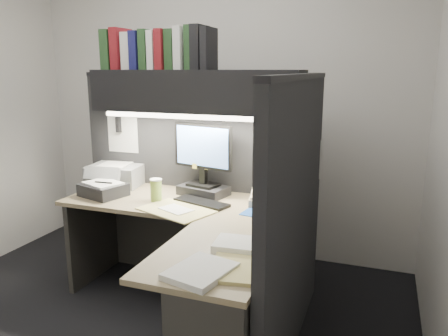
{
  "coord_description": "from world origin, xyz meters",
  "views": [
    {
      "loc": [
        1.42,
        -2.16,
        1.65
      ],
      "look_at": [
        0.43,
        0.51,
        1.01
      ],
      "focal_mm": 35.0,
      "sensor_mm": 36.0,
      "label": 1
    }
  ],
  "objects_px": {
    "telephone": "(266,198)",
    "notebook_stack": "(103,190)",
    "overhead_shelf": "(195,91)",
    "desk": "(193,279)",
    "coffee_cup": "(156,191)",
    "monitor": "(203,167)",
    "printer": "(117,175)",
    "keyboard": "(201,203)"
  },
  "relations": [
    {
      "from": "coffee_cup",
      "to": "notebook_stack",
      "type": "relative_size",
      "value": 0.5
    },
    {
      "from": "monitor",
      "to": "notebook_stack",
      "type": "relative_size",
      "value": 1.75
    },
    {
      "from": "notebook_stack",
      "to": "desk",
      "type": "bearing_deg",
      "value": -26.61
    },
    {
      "from": "overhead_shelf",
      "to": "coffee_cup",
      "type": "xyz_separation_m",
      "value": [
        -0.2,
        -0.26,
        -0.69
      ]
    },
    {
      "from": "telephone",
      "to": "keyboard",
      "type": "bearing_deg",
      "value": -170.49
    },
    {
      "from": "monitor",
      "to": "coffee_cup",
      "type": "xyz_separation_m",
      "value": [
        -0.26,
        -0.26,
        -0.14
      ]
    },
    {
      "from": "desk",
      "to": "telephone",
      "type": "height_order",
      "value": "telephone"
    },
    {
      "from": "overhead_shelf",
      "to": "coffee_cup",
      "type": "bearing_deg",
      "value": -127.1
    },
    {
      "from": "desk",
      "to": "monitor",
      "type": "height_order",
      "value": "monitor"
    },
    {
      "from": "monitor",
      "to": "keyboard",
      "type": "xyz_separation_m",
      "value": [
        0.07,
        -0.21,
        -0.2
      ]
    },
    {
      "from": "overhead_shelf",
      "to": "keyboard",
      "type": "height_order",
      "value": "overhead_shelf"
    },
    {
      "from": "printer",
      "to": "desk",
      "type": "bearing_deg",
      "value": -45.45
    },
    {
      "from": "printer",
      "to": "notebook_stack",
      "type": "distance_m",
      "value": 0.33
    },
    {
      "from": "printer",
      "to": "monitor",
      "type": "bearing_deg",
      "value": -11.05
    },
    {
      "from": "desk",
      "to": "keyboard",
      "type": "xyz_separation_m",
      "value": [
        -0.17,
        0.53,
        0.3
      ]
    },
    {
      "from": "coffee_cup",
      "to": "notebook_stack",
      "type": "bearing_deg",
      "value": -177.56
    },
    {
      "from": "notebook_stack",
      "to": "telephone",
      "type": "bearing_deg",
      "value": 10.43
    },
    {
      "from": "desk",
      "to": "keyboard",
      "type": "bearing_deg",
      "value": 107.63
    },
    {
      "from": "keyboard",
      "to": "telephone",
      "type": "xyz_separation_m",
      "value": [
        0.43,
        0.15,
        0.04
      ]
    },
    {
      "from": "telephone",
      "to": "notebook_stack",
      "type": "relative_size",
      "value": 0.75
    },
    {
      "from": "coffee_cup",
      "to": "printer",
      "type": "xyz_separation_m",
      "value": [
        -0.53,
        0.3,
        0.01
      ]
    },
    {
      "from": "notebook_stack",
      "to": "overhead_shelf",
      "type": "bearing_deg",
      "value": 24.02
    },
    {
      "from": "monitor",
      "to": "coffee_cup",
      "type": "distance_m",
      "value": 0.39
    },
    {
      "from": "monitor",
      "to": "notebook_stack",
      "type": "distance_m",
      "value": 0.76
    },
    {
      "from": "desk",
      "to": "notebook_stack",
      "type": "bearing_deg",
      "value": 153.39
    },
    {
      "from": "telephone",
      "to": "notebook_stack",
      "type": "height_order",
      "value": "notebook_stack"
    },
    {
      "from": "telephone",
      "to": "monitor",
      "type": "bearing_deg",
      "value": 163.03
    },
    {
      "from": "overhead_shelf",
      "to": "telephone",
      "type": "height_order",
      "value": "overhead_shelf"
    },
    {
      "from": "overhead_shelf",
      "to": "printer",
      "type": "distance_m",
      "value": 1.0
    },
    {
      "from": "keyboard",
      "to": "coffee_cup",
      "type": "height_order",
      "value": "coffee_cup"
    },
    {
      "from": "coffee_cup",
      "to": "notebook_stack",
      "type": "xyz_separation_m",
      "value": [
        -0.44,
        -0.02,
        -0.03
      ]
    },
    {
      "from": "monitor",
      "to": "printer",
      "type": "height_order",
      "value": "monitor"
    },
    {
      "from": "keyboard",
      "to": "coffee_cup",
      "type": "bearing_deg",
      "value": -154.92
    },
    {
      "from": "telephone",
      "to": "coffee_cup",
      "type": "height_order",
      "value": "coffee_cup"
    },
    {
      "from": "coffee_cup",
      "to": "keyboard",
      "type": "bearing_deg",
      "value": 8.15
    },
    {
      "from": "overhead_shelf",
      "to": "telephone",
      "type": "xyz_separation_m",
      "value": [
        0.56,
        -0.06,
        -0.72
      ]
    },
    {
      "from": "desk",
      "to": "coffee_cup",
      "type": "bearing_deg",
      "value": 135.77
    },
    {
      "from": "overhead_shelf",
      "to": "telephone",
      "type": "relative_size",
      "value": 6.71
    },
    {
      "from": "notebook_stack",
      "to": "monitor",
      "type": "bearing_deg",
      "value": 21.87
    },
    {
      "from": "desk",
      "to": "coffee_cup",
      "type": "relative_size",
      "value": 11.13
    },
    {
      "from": "keyboard",
      "to": "notebook_stack",
      "type": "relative_size",
      "value": 1.35
    },
    {
      "from": "overhead_shelf",
      "to": "keyboard",
      "type": "relative_size",
      "value": 3.74
    }
  ]
}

